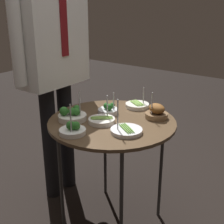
# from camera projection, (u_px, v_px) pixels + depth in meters

# --- Properties ---
(ground_plane) EXTENTS (8.00, 8.00, 0.00)m
(ground_plane) POSITION_uv_depth(u_px,v_px,m) (112.00, 220.00, 1.99)
(ground_plane) COLOR black
(serving_cart) EXTENTS (0.72, 0.72, 0.69)m
(serving_cart) POSITION_uv_depth(u_px,v_px,m) (112.00, 128.00, 1.76)
(serving_cart) COLOR brown
(serving_cart) RESTS_ON ground_plane
(bowl_broccoli_mid_left) EXTENTS (0.16, 0.16, 0.17)m
(bowl_broccoli_mid_left) POSITION_uv_depth(u_px,v_px,m) (72.00, 115.00, 1.75)
(bowl_broccoli_mid_left) COLOR silver
(bowl_broccoli_mid_left) RESTS_ON serving_cart
(bowl_asparagus_mid_right) EXTENTS (0.15, 0.15, 0.15)m
(bowl_asparagus_mid_right) POSITION_uv_depth(u_px,v_px,m) (102.00, 120.00, 1.71)
(bowl_asparagus_mid_right) COLOR silver
(bowl_asparagus_mid_right) RESTS_ON serving_cart
(bowl_broccoli_front_left) EXTENTS (0.12, 0.12, 0.13)m
(bowl_broccoli_front_left) POSITION_uv_depth(u_px,v_px,m) (108.00, 110.00, 1.84)
(bowl_broccoli_front_left) COLOR silver
(bowl_broccoli_front_left) RESTS_ON serving_cart
(bowl_asparagus_far_rim) EXTENTS (0.16, 0.16, 0.18)m
(bowl_asparagus_far_rim) POSITION_uv_depth(u_px,v_px,m) (126.00, 130.00, 1.59)
(bowl_asparagus_far_rim) COLOR silver
(bowl_asparagus_far_rim) RESTS_ON serving_cart
(bowl_roast_center) EXTENTS (0.13, 0.13, 0.16)m
(bowl_roast_center) POSITION_uv_depth(u_px,v_px,m) (157.00, 112.00, 1.77)
(bowl_roast_center) COLOR brown
(bowl_roast_center) RESTS_ON serving_cart
(bowl_asparagus_back_right) EXTENTS (0.15, 0.15, 0.13)m
(bowl_asparagus_back_right) POSITION_uv_depth(u_px,v_px,m) (137.00, 105.00, 1.95)
(bowl_asparagus_back_right) COLOR silver
(bowl_asparagus_back_right) RESTS_ON serving_cart
(bowl_broccoli_back_left) EXTENTS (0.14, 0.14, 0.17)m
(bowl_broccoli_back_left) POSITION_uv_depth(u_px,v_px,m) (73.00, 129.00, 1.57)
(bowl_broccoli_back_left) COLOR white
(bowl_broccoli_back_left) RESTS_ON serving_cart
(waiter_figure) EXTENTS (0.60, 0.23, 1.62)m
(waiter_figure) POSITION_uv_depth(u_px,v_px,m) (52.00, 49.00, 1.95)
(waiter_figure) COLOR black
(waiter_figure) RESTS_ON ground_plane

